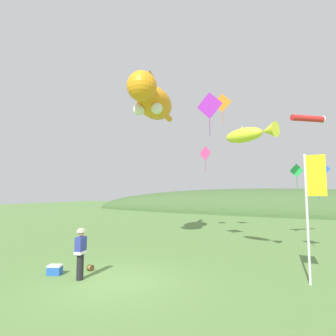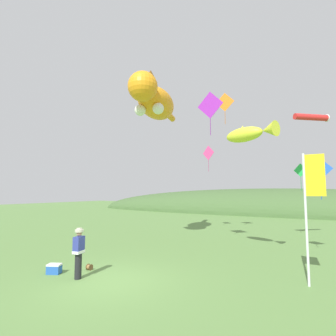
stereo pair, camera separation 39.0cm
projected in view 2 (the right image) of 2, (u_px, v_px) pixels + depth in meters
ground_plane at (110, 281)px, 9.02m from camera, size 120.00×120.00×0.00m
distant_hill_ridge at (269, 214)px, 36.74m from camera, size 59.81×11.52×7.09m
festival_attendant at (79, 251)px, 9.36m from camera, size 0.35×0.47×1.77m
kite_spool at (89, 267)px, 10.33m from camera, size 0.17×0.24×0.24m
picnic_cooler at (54, 269)px, 9.89m from camera, size 0.58×0.51×0.36m
festival_banner_pole at (310, 198)px, 8.73m from camera, size 0.66×0.08×4.39m
kite_giant_cat at (154, 101)px, 16.68m from camera, size 3.02×7.27×2.25m
kite_fish_windsock at (249, 134)px, 12.10m from camera, size 2.67×1.63×0.80m
kite_tube_streamer at (312, 117)px, 15.08m from camera, size 1.86×1.66×0.44m
kite_diamond_orange at (225, 102)px, 18.22m from camera, size 1.32×0.09×2.22m
kite_diamond_green at (301, 171)px, 17.19m from camera, size 0.84×0.36×1.80m
kite_diamond_blue at (320, 169)px, 12.31m from camera, size 1.07×0.10×1.97m
kite_diamond_pink at (208, 153)px, 20.78m from camera, size 1.11×0.43×2.08m
kite_diamond_violet at (210, 105)px, 13.92m from camera, size 1.47×0.10×2.37m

